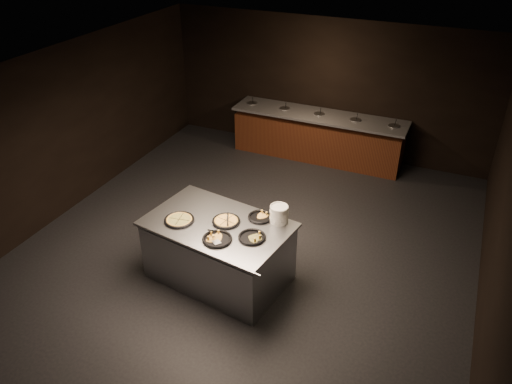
# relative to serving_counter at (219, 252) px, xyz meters

# --- Properties ---
(room) EXTENTS (7.02, 8.02, 2.92)m
(room) POSITION_rel_serving_counter_xyz_m (0.10, 0.85, 0.98)
(room) COLOR black
(room) RESTS_ON ground
(salad_bar) EXTENTS (3.70, 0.83, 1.18)m
(salad_bar) POSITION_rel_serving_counter_xyz_m (0.10, 4.40, -0.03)
(salad_bar) COLOR #5D2E15
(salad_bar) RESTS_ON ground
(serving_counter) EXTENTS (2.20, 1.59, 0.98)m
(serving_counter) POSITION_rel_serving_counter_xyz_m (0.00, 0.00, 0.00)
(serving_counter) COLOR #A7AAAE
(serving_counter) RESTS_ON ground
(plate_stack) EXTENTS (0.26, 0.26, 0.26)m
(plate_stack) POSITION_rel_serving_counter_xyz_m (0.78, 0.39, 0.64)
(plate_stack) COLOR silver
(plate_stack) RESTS_ON serving_counter
(pan_veggie_whole) EXTENTS (0.43, 0.43, 0.04)m
(pan_veggie_whole) POSITION_rel_serving_counter_xyz_m (-0.52, -0.17, 0.53)
(pan_veggie_whole) COLOR black
(pan_veggie_whole) RESTS_ON serving_counter
(pan_cheese_whole) EXTENTS (0.40, 0.40, 0.04)m
(pan_cheese_whole) POSITION_rel_serving_counter_xyz_m (0.10, 0.08, 0.53)
(pan_cheese_whole) COLOR black
(pan_cheese_whole) RESTS_ON serving_counter
(pan_cheese_slices_a) EXTENTS (0.36, 0.36, 0.04)m
(pan_cheese_slices_a) POSITION_rel_serving_counter_xyz_m (0.50, 0.37, 0.53)
(pan_cheese_slices_a) COLOR black
(pan_cheese_slices_a) RESTS_ON serving_counter
(pan_cheese_slices_b) EXTENTS (0.41, 0.41, 0.04)m
(pan_cheese_slices_b) POSITION_rel_serving_counter_xyz_m (0.19, -0.36, 0.53)
(pan_cheese_slices_b) COLOR black
(pan_cheese_slices_b) RESTS_ON serving_counter
(pan_veggie_slices) EXTENTS (0.38, 0.38, 0.04)m
(pan_veggie_slices) POSITION_rel_serving_counter_xyz_m (0.60, -0.13, 0.53)
(pan_veggie_slices) COLOR black
(pan_veggie_slices) RESTS_ON serving_counter
(server_left) EXTENTS (0.20, 0.28, 0.15)m
(server_left) POSITION_rel_serving_counter_xyz_m (0.13, 0.07, 0.58)
(server_left) COLOR #A7AAAE
(server_left) RESTS_ON serving_counter
(server_right) EXTENTS (0.30, 0.25, 0.17)m
(server_right) POSITION_rel_serving_counter_xyz_m (0.11, -0.35, 0.59)
(server_right) COLOR #A7AAAE
(server_right) RESTS_ON serving_counter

